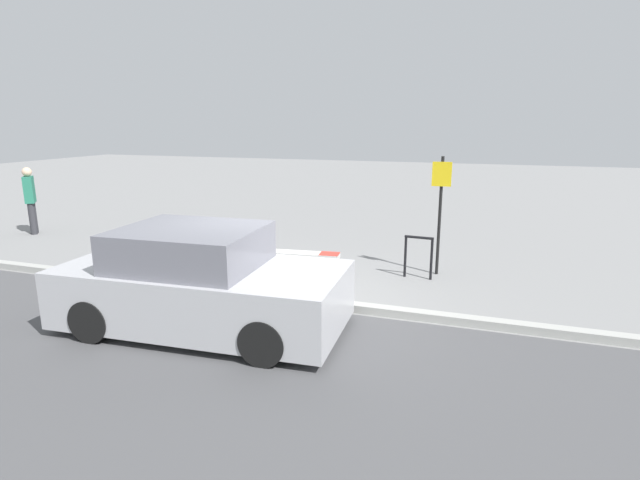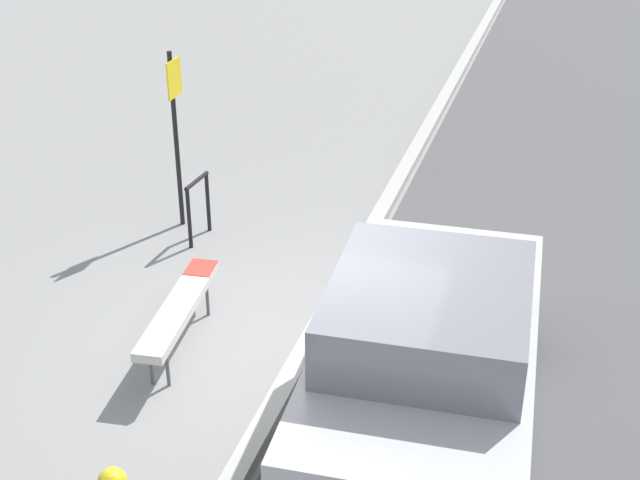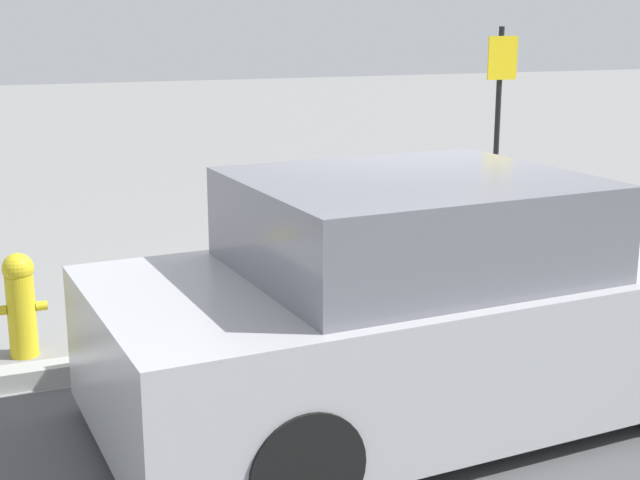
{
  "view_description": "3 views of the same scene",
  "coord_description": "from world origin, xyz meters",
  "px_view_note": "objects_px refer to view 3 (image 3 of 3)",
  "views": [
    {
      "loc": [
        3.09,
        -7.22,
        2.94
      ],
      "look_at": [
        0.4,
        0.69,
        0.94
      ],
      "focal_mm": 28.0,
      "sensor_mm": 36.0,
      "label": 1
    },
    {
      "loc": [
        -7.23,
        -2.3,
        5.24
      ],
      "look_at": [
        1.09,
        0.22,
        0.67
      ],
      "focal_mm": 50.0,
      "sensor_mm": 36.0,
      "label": 2
    },
    {
      "loc": [
        -3.29,
        -5.84,
        2.36
      ],
      "look_at": [
        -0.64,
        0.58,
        0.64
      ],
      "focal_mm": 50.0,
      "sensor_mm": 36.0,
      "label": 3
    }
  ],
  "objects_px": {
    "fire_hydrant": "(21,302)",
    "sign_post": "(498,113)",
    "parked_car_near": "(426,307)",
    "bike_rack": "(489,200)",
    "bench": "(320,239)"
  },
  "relations": [
    {
      "from": "fire_hydrant",
      "to": "sign_post",
      "type": "bearing_deg",
      "value": 19.67
    },
    {
      "from": "parked_car_near",
      "to": "fire_hydrant",
      "type": "bearing_deg",
      "value": 136.42
    },
    {
      "from": "sign_post",
      "to": "parked_car_near",
      "type": "relative_size",
      "value": 0.56
    },
    {
      "from": "parked_car_near",
      "to": "bike_rack",
      "type": "bearing_deg",
      "value": 49.0
    },
    {
      "from": "bench",
      "to": "sign_post",
      "type": "bearing_deg",
      "value": 18.27
    },
    {
      "from": "sign_post",
      "to": "bike_rack",
      "type": "bearing_deg",
      "value": -129.95
    },
    {
      "from": "sign_post",
      "to": "fire_hydrant",
      "type": "relative_size",
      "value": 3.01
    },
    {
      "from": "fire_hydrant",
      "to": "parked_car_near",
      "type": "bearing_deg",
      "value": -40.58
    },
    {
      "from": "fire_hydrant",
      "to": "bike_rack",
      "type": "bearing_deg",
      "value": 16.84
    },
    {
      "from": "bench",
      "to": "bike_rack",
      "type": "distance_m",
      "value": 2.41
    },
    {
      "from": "bench",
      "to": "fire_hydrant",
      "type": "bearing_deg",
      "value": -171.37
    },
    {
      "from": "bench",
      "to": "fire_hydrant",
      "type": "distance_m",
      "value": 2.68
    },
    {
      "from": "bike_rack",
      "to": "parked_car_near",
      "type": "bearing_deg",
      "value": -128.0
    },
    {
      "from": "sign_post",
      "to": "fire_hydrant",
      "type": "xyz_separation_m",
      "value": [
        -5.19,
        -1.85,
        -0.98
      ]
    },
    {
      "from": "bench",
      "to": "parked_car_near",
      "type": "height_order",
      "value": "parked_car_near"
    }
  ]
}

